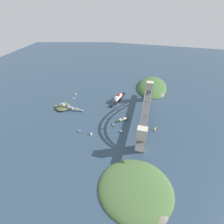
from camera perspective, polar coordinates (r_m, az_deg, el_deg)
ground_plane at (r=405.46m, az=11.07°, el=-2.59°), size 1400.00×1400.00×0.00m
harbor_arch_bridge at (r=388.48m, az=11.55°, el=0.72°), size 251.44×18.43×65.93m
headland_west_shore at (r=286.50m, az=8.39°, el=-25.02°), size 110.59×118.23×18.90m
headland_east_shore at (r=550.06m, az=13.68°, el=8.14°), size 154.71×91.74×31.62m
ocean_liner at (r=465.05m, az=2.14°, el=4.62°), size 77.92×25.30×20.69m
naval_cruiser at (r=445.97m, az=-14.76°, el=1.32°), size 9.82×81.11×17.82m
harbor_ferry_steamer at (r=394.74m, az=3.70°, el=-2.66°), size 23.46×28.04×7.79m
fort_island_mid_harbor at (r=453.99m, az=-16.46°, el=1.73°), size 37.90×37.55×14.47m
seaplane_taxiing_near_bridge at (r=381.04m, az=14.56°, el=-5.75°), size 11.65×8.31×4.70m
small_boat_0 at (r=362.96m, az=3.15°, el=-6.46°), size 5.20×7.36×8.35m
small_boat_1 at (r=381.42m, az=0.19°, el=-4.50°), size 11.43×5.60×2.20m
small_boat_2 at (r=372.19m, az=-11.16°, el=-6.57°), size 3.56×11.07×2.49m
small_boat_3 at (r=489.79m, az=-13.09°, el=4.64°), size 4.10×9.25×2.02m
small_boat_4 at (r=505.04m, az=-12.50°, el=6.13°), size 4.63×7.72×7.63m
small_boat_5 at (r=359.29m, az=-7.23°, el=-7.26°), size 8.19×5.11×8.72m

